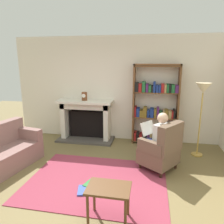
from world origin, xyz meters
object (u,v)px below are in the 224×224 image
at_px(seated_reader, 157,138).
at_px(mantel_clock, 84,96).
at_px(armchair_reading, 162,149).
at_px(floor_lamp, 203,95).
at_px(bookshelf, 155,107).
at_px(side_table, 109,193).
at_px(fireplace, 86,118).

bearing_deg(seated_reader, mantel_clock, -87.80).
xyz_separation_m(armchair_reading, seated_reader, (-0.10, 0.07, 0.20)).
height_order(armchair_reading, floor_lamp, floor_lamp).
bearing_deg(bookshelf, mantel_clock, -175.66).
xyz_separation_m(seated_reader, side_table, (-0.63, -1.59, -0.20)).
bearing_deg(side_table, bookshelf, 78.78).
xyz_separation_m(mantel_clock, armchair_reading, (1.93, -1.27, -0.77)).
height_order(fireplace, armchair_reading, fireplace).
distance_m(fireplace, mantel_clock, 0.62).
bearing_deg(seated_reader, bookshelf, -142.68).
distance_m(bookshelf, armchair_reading, 1.51).
distance_m(fireplace, side_table, 3.14).
xyz_separation_m(fireplace, seated_reader, (1.83, -1.30, 0.05)).
height_order(bookshelf, floor_lamp, bookshelf).
bearing_deg(seated_reader, side_table, 14.01).
height_order(bookshelf, armchair_reading, bookshelf).
xyz_separation_m(side_table, floor_lamp, (1.55, 2.36, 0.96)).
distance_m(seated_reader, floor_lamp, 1.42).
relative_size(bookshelf, side_table, 3.58).
distance_m(fireplace, bookshelf, 1.83).
relative_size(fireplace, armchair_reading, 1.52).
distance_m(bookshelf, side_table, 3.04).
height_order(armchair_reading, seated_reader, seated_reader).
height_order(fireplace, mantel_clock, mantel_clock).
height_order(seated_reader, floor_lamp, floor_lamp).
distance_m(bookshelf, seated_reader, 1.38).
bearing_deg(floor_lamp, seated_reader, -140.31).
distance_m(mantel_clock, armchair_reading, 2.43).
relative_size(mantel_clock, side_table, 0.38).
height_order(fireplace, bookshelf, bookshelf).
bearing_deg(fireplace, mantel_clock, -91.04).
bearing_deg(seated_reader, fireplace, -89.98).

